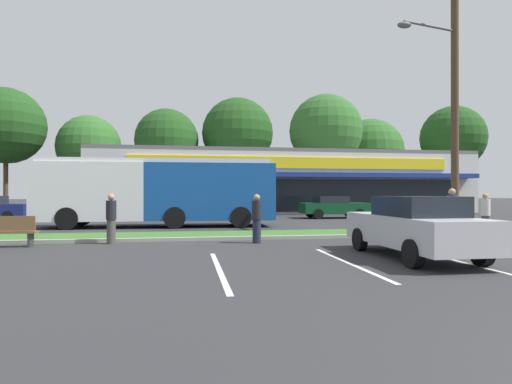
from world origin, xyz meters
name	(u,v)px	position (x,y,z in m)	size (l,w,h in m)	color
grass_median	(306,234)	(0.00, 14.00, 0.06)	(56.00, 2.20, 0.12)	#386B28
curb_lip	(315,237)	(0.00, 12.78, 0.06)	(56.00, 0.24, 0.12)	#99968C
parking_stripe_0	(219,269)	(-3.88, 7.13, 0.00)	(0.12, 4.80, 0.01)	silver
parking_stripe_1	(349,263)	(-0.82, 7.50, 0.00)	(0.12, 4.80, 0.01)	silver
parking_stripe_2	(459,261)	(1.88, 7.28, 0.00)	(0.12, 4.80, 0.01)	silver
storefront_building	(276,183)	(3.72, 36.95, 2.58)	(31.58, 15.26, 5.16)	beige
tree_far_left	(6,126)	(-22.32, 43.67, 8.31)	(7.54, 7.54, 12.10)	#473323
tree_left	(89,147)	(-14.94, 46.00, 6.58)	(6.75, 6.75, 9.97)	#473323
tree_mid_left	(167,141)	(-6.75, 45.62, 7.38)	(6.97, 6.97, 10.87)	#473323
tree_mid	(238,134)	(1.16, 46.22, 8.42)	(8.09, 8.09, 12.47)	#473323
tree_mid_right	(326,131)	(10.35, 42.38, 8.38)	(7.91, 7.91, 12.35)	#473323
tree_right	(371,152)	(17.41, 46.52, 6.65)	(7.83, 7.83, 10.58)	#473323
tree_far_right	(453,138)	(26.76, 44.22, 8.21)	(7.53, 7.53, 11.99)	#473323
utility_pole	(452,84)	(6.05, 13.70, 6.06)	(3.16, 2.37, 11.41)	#4C3826
city_bus	(158,190)	(-5.92, 19.11, 1.76)	(11.21, 2.92, 3.25)	#144793
bus_stop_bench	(8,231)	(-9.88, 11.86, 0.50)	(1.60, 0.45, 0.95)	brown
car_1	(334,207)	(4.90, 24.57, 0.75)	(4.39, 1.97, 1.43)	#0C3F1E
car_3	(414,226)	(1.13, 7.99, 0.80)	(1.88, 4.65, 1.56)	#B7B7BC
car_4	(224,206)	(-2.15, 25.71, 0.79)	(4.39, 1.96, 1.52)	black
pedestrian_near_bench	(111,219)	(-6.97, 12.30, 0.81)	(0.33, 0.33, 1.62)	#47423D
pedestrian_by_pole	(257,219)	(-2.30, 11.74, 0.81)	(0.32, 0.32, 1.60)	#1E2338
pedestrian_mid	(485,215)	(6.54, 12.42, 0.82)	(0.33, 0.33, 1.63)	#47423D
pedestrian_far	(452,215)	(4.37, 11.25, 0.90)	(0.36, 0.36, 1.80)	#47423D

